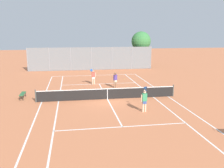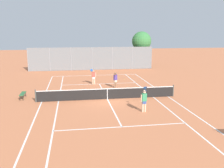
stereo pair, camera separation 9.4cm
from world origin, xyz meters
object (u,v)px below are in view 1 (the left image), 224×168
(courtside_bench, at_px, (23,94))
(tree_behind_left, at_px, (141,42))
(loose_tennis_ball_1, at_px, (124,79))
(player_far_left, at_px, (93,76))
(player_far_right, at_px, (115,79))
(loose_tennis_ball_0, at_px, (50,92))
(tennis_net, at_px, (107,93))
(player_near_side, at_px, (144,99))

(courtside_bench, height_order, tree_behind_left, tree_behind_left)
(loose_tennis_ball_1, xyz_separation_m, tree_behind_left, (4.90, 10.02, 4.03))
(player_far_left, relative_size, player_far_right, 1.11)
(loose_tennis_ball_1, bearing_deg, player_far_left, -151.95)
(loose_tennis_ball_0, bearing_deg, tennis_net, -34.28)
(tennis_net, xyz_separation_m, loose_tennis_ball_1, (3.25, 8.34, -0.48))
(tree_behind_left, bearing_deg, player_far_right, -115.36)
(player_near_side, distance_m, tree_behind_left, 23.16)
(player_near_side, xyz_separation_m, loose_tennis_ball_0, (-7.22, 7.25, -0.89))
(courtside_bench, bearing_deg, player_near_side, -28.91)
(tennis_net, xyz_separation_m, player_near_side, (2.15, -3.79, 0.42))
(player_far_right, xyz_separation_m, loose_tennis_ball_0, (-6.50, -0.72, -0.88))
(player_far_right, distance_m, tree_behind_left, 16.00)
(tree_behind_left, bearing_deg, loose_tennis_ball_1, -116.07)
(player_far_right, bearing_deg, player_near_side, -84.85)
(player_far_left, distance_m, tree_behind_left, 15.27)
(player_far_left, bearing_deg, tree_behind_left, 53.98)
(loose_tennis_ball_0, distance_m, tree_behind_left, 20.32)
(player_near_side, height_order, player_far_left, same)
(loose_tennis_ball_0, relative_size, courtside_bench, 0.04)
(tennis_net, bearing_deg, player_far_right, 71.13)
(player_far_right, bearing_deg, tennis_net, -108.87)
(tree_behind_left, bearing_deg, courtside_bench, -132.16)
(player_far_right, relative_size, tree_behind_left, 0.28)
(player_near_side, xyz_separation_m, player_far_right, (-0.72, 7.97, -0.02))
(player_far_right, xyz_separation_m, courtside_bench, (-8.65, -2.80, -0.50))
(tennis_net, height_order, player_far_right, player_far_right)
(courtside_bench, distance_m, tree_behind_left, 23.19)
(tennis_net, xyz_separation_m, player_far_left, (-0.64, 6.27, 0.42))
(tennis_net, bearing_deg, courtside_bench, 169.17)
(tennis_net, relative_size, courtside_bench, 8.00)
(player_far_left, xyz_separation_m, loose_tennis_ball_1, (3.89, 2.07, -0.89))
(player_far_right, bearing_deg, player_far_left, 134.74)
(loose_tennis_ball_1, distance_m, courtside_bench, 12.58)
(tennis_net, distance_m, loose_tennis_ball_0, 6.16)
(tennis_net, xyz_separation_m, player_far_right, (1.43, 4.18, 0.40))
(player_near_side, distance_m, loose_tennis_ball_1, 12.21)
(tennis_net, relative_size, player_far_right, 7.50)
(player_far_left, height_order, loose_tennis_ball_0, player_far_left)
(player_near_side, relative_size, loose_tennis_ball_1, 26.88)
(player_near_side, height_order, loose_tennis_ball_0, player_near_side)
(tennis_net, relative_size, player_far_left, 6.76)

